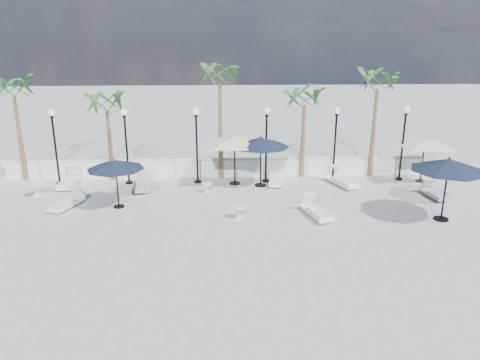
{
  "coord_description": "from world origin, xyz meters",
  "views": [
    {
      "loc": [
        1.22,
        -16.41,
        7.53
      ],
      "look_at": [
        1.99,
        2.18,
        1.5
      ],
      "focal_mm": 35.0,
      "sensor_mm": 36.0,
      "label": 1
    }
  ],
  "objects_px": {
    "lounger_1": "(67,202)",
    "lounger_4": "(316,211)",
    "lounger_2": "(143,184)",
    "lounger_6": "(341,180)",
    "lounger_3": "(69,181)",
    "lounger_5": "(276,178)",
    "lounger_7": "(434,193)",
    "parasol_navy_mid": "(261,142)",
    "parasol_cream_sq_b": "(425,140)",
    "parasol_navy_left": "(115,165)",
    "parasol_navy_right": "(449,165)",
    "parasol_cream_sq_a": "(235,137)"
  },
  "relations": [
    {
      "from": "lounger_2",
      "to": "lounger_5",
      "type": "xyz_separation_m",
      "value": [
        6.66,
        0.58,
        0.01
      ]
    },
    {
      "from": "lounger_1",
      "to": "parasol_navy_right",
      "type": "bearing_deg",
      "value": 13.05
    },
    {
      "from": "lounger_1",
      "to": "parasol_cream_sq_b",
      "type": "bearing_deg",
      "value": 30.41
    },
    {
      "from": "lounger_1",
      "to": "lounger_4",
      "type": "distance_m",
      "value": 10.88
    },
    {
      "from": "lounger_3",
      "to": "parasol_navy_mid",
      "type": "distance_m",
      "value": 9.82
    },
    {
      "from": "lounger_5",
      "to": "parasol_cream_sq_a",
      "type": "xyz_separation_m",
      "value": [
        -2.09,
        -0.02,
        2.18
      ]
    },
    {
      "from": "parasol_navy_left",
      "to": "parasol_navy_right",
      "type": "relative_size",
      "value": 0.84
    },
    {
      "from": "parasol_navy_left",
      "to": "parasol_cream_sq_b",
      "type": "distance_m",
      "value": 15.17
    },
    {
      "from": "parasol_cream_sq_a",
      "to": "lounger_2",
      "type": "bearing_deg",
      "value": -173.04
    },
    {
      "from": "lounger_1",
      "to": "lounger_4",
      "type": "xyz_separation_m",
      "value": [
        10.78,
        -1.45,
        0.01
      ]
    },
    {
      "from": "lounger_6",
      "to": "lounger_3",
      "type": "bearing_deg",
      "value": 156.49
    },
    {
      "from": "lounger_1",
      "to": "lounger_7",
      "type": "bearing_deg",
      "value": 22.6
    },
    {
      "from": "lounger_4",
      "to": "parasol_navy_mid",
      "type": "relative_size",
      "value": 0.74
    },
    {
      "from": "lounger_2",
      "to": "lounger_4",
      "type": "height_order",
      "value": "lounger_4"
    },
    {
      "from": "lounger_2",
      "to": "lounger_6",
      "type": "bearing_deg",
      "value": -5.61
    },
    {
      "from": "parasol_cream_sq_b",
      "to": "parasol_navy_left",
      "type": "bearing_deg",
      "value": -168.39
    },
    {
      "from": "lounger_1",
      "to": "parasol_navy_right",
      "type": "height_order",
      "value": "parasol_navy_right"
    },
    {
      "from": "lounger_2",
      "to": "parasol_navy_left",
      "type": "height_order",
      "value": "parasol_navy_left"
    },
    {
      "from": "lounger_1",
      "to": "parasol_cream_sq_b",
      "type": "distance_m",
      "value": 17.49
    },
    {
      "from": "lounger_6",
      "to": "parasol_cream_sq_a",
      "type": "height_order",
      "value": "parasol_cream_sq_a"
    },
    {
      "from": "parasol_navy_mid",
      "to": "lounger_6",
      "type": "bearing_deg",
      "value": -1.16
    },
    {
      "from": "lounger_6",
      "to": "parasol_navy_mid",
      "type": "relative_size",
      "value": 0.8
    },
    {
      "from": "lounger_6",
      "to": "lounger_1",
      "type": "bearing_deg",
      "value": 169.81
    },
    {
      "from": "lounger_1",
      "to": "parasol_cream_sq_a",
      "type": "height_order",
      "value": "parasol_cream_sq_a"
    },
    {
      "from": "lounger_4",
      "to": "lounger_5",
      "type": "height_order",
      "value": "lounger_5"
    },
    {
      "from": "lounger_6",
      "to": "lounger_2",
      "type": "bearing_deg",
      "value": 159.12
    },
    {
      "from": "parasol_navy_mid",
      "to": "parasol_navy_right",
      "type": "height_order",
      "value": "parasol_navy_right"
    },
    {
      "from": "lounger_4",
      "to": "parasol_navy_left",
      "type": "height_order",
      "value": "parasol_navy_left"
    },
    {
      "from": "lounger_5",
      "to": "parasol_cream_sq_b",
      "type": "relative_size",
      "value": 0.44
    },
    {
      "from": "lounger_6",
      "to": "parasol_cream_sq_b",
      "type": "relative_size",
      "value": 0.48
    },
    {
      "from": "lounger_6",
      "to": "lounger_7",
      "type": "relative_size",
      "value": 1.3
    },
    {
      "from": "lounger_7",
      "to": "parasol_navy_mid",
      "type": "relative_size",
      "value": 0.62
    },
    {
      "from": "parasol_navy_left",
      "to": "lounger_1",
      "type": "bearing_deg",
      "value": 179.45
    },
    {
      "from": "lounger_5",
      "to": "parasol_navy_left",
      "type": "xyz_separation_m",
      "value": [
        -7.33,
        -3.07,
        1.69
      ]
    },
    {
      "from": "lounger_2",
      "to": "parasol_cream_sq_b",
      "type": "height_order",
      "value": "parasol_cream_sq_b"
    },
    {
      "from": "parasol_navy_left",
      "to": "parasol_cream_sq_b",
      "type": "height_order",
      "value": "parasol_cream_sq_b"
    },
    {
      "from": "parasol_navy_left",
      "to": "lounger_3",
      "type": "bearing_deg",
      "value": 135.19
    },
    {
      "from": "lounger_1",
      "to": "lounger_6",
      "type": "distance_m",
      "value": 13.13
    },
    {
      "from": "lounger_3",
      "to": "parasol_navy_mid",
      "type": "relative_size",
      "value": 0.77
    },
    {
      "from": "lounger_2",
      "to": "parasol_cream_sq_b",
      "type": "relative_size",
      "value": 0.43
    },
    {
      "from": "lounger_2",
      "to": "lounger_7",
      "type": "relative_size",
      "value": 1.18
    },
    {
      "from": "lounger_2",
      "to": "lounger_4",
      "type": "distance_m",
      "value": 8.78
    },
    {
      "from": "parasol_navy_mid",
      "to": "parasol_navy_right",
      "type": "bearing_deg",
      "value": -33.6
    },
    {
      "from": "parasol_navy_mid",
      "to": "parasol_cream_sq_a",
      "type": "bearing_deg",
      "value": 164.82
    },
    {
      "from": "parasol_cream_sq_b",
      "to": "lounger_4",
      "type": "bearing_deg",
      "value": -144.7
    },
    {
      "from": "lounger_6",
      "to": "parasol_navy_left",
      "type": "distance_m",
      "value": 11.05
    },
    {
      "from": "lounger_1",
      "to": "parasol_cream_sq_a",
      "type": "distance_m",
      "value": 8.38
    },
    {
      "from": "parasol_navy_left",
      "to": "parasol_cream_sq_a",
      "type": "height_order",
      "value": "parasol_cream_sq_a"
    },
    {
      "from": "lounger_5",
      "to": "parasol_navy_mid",
      "type": "distance_m",
      "value": 2.17
    },
    {
      "from": "parasol_cream_sq_b",
      "to": "lounger_6",
      "type": "bearing_deg",
      "value": -174.22
    }
  ]
}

